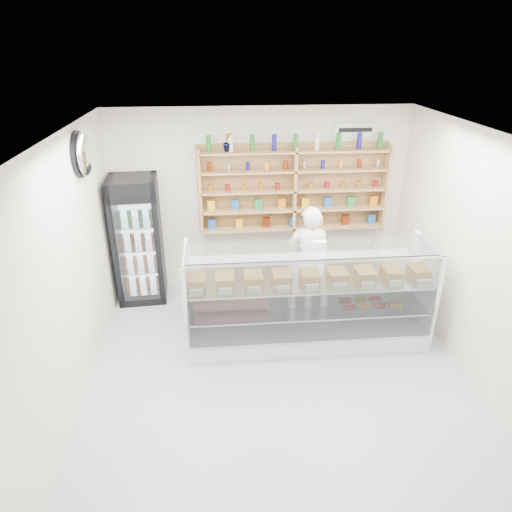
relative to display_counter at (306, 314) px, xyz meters
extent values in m
plane|color=#B6B5BB|center=(-0.45, -0.81, -0.37)|extent=(5.00, 5.00, 0.00)
plane|color=white|center=(-0.45, -0.81, 2.43)|extent=(5.00, 5.00, 0.00)
plane|color=silver|center=(-0.45, 1.69, 1.03)|extent=(4.50, 0.00, 4.50)
plane|color=silver|center=(-0.45, -3.31, 1.03)|extent=(4.50, 0.00, 4.50)
plane|color=silver|center=(-2.70, -0.81, 1.03)|extent=(0.00, 5.00, 5.00)
plane|color=silver|center=(1.80, -0.81, 1.03)|extent=(0.00, 5.00, 5.00)
cube|color=white|center=(0.00, -0.01, -0.24)|extent=(3.11, 0.88, 0.26)
cube|color=white|center=(0.00, 0.40, 0.22)|extent=(3.11, 0.05, 0.65)
cube|color=silver|center=(0.00, -0.01, 0.16)|extent=(2.98, 0.77, 0.02)
cube|color=silver|center=(0.00, -0.01, 0.54)|extent=(3.04, 0.81, 0.02)
cube|color=silver|center=(0.00, -0.44, 0.43)|extent=(3.04, 0.13, 1.08)
cube|color=silver|center=(0.00, -0.07, 0.98)|extent=(3.04, 0.62, 0.01)
imported|color=white|center=(0.16, 0.73, 0.44)|extent=(0.65, 0.49, 1.61)
cube|color=black|center=(-2.30, 1.33, 0.58)|extent=(0.73, 0.71, 1.91)
cube|color=#2B0435|center=(-2.32, 1.01, 1.39)|extent=(0.67, 0.07, 0.27)
cube|color=silver|center=(-2.32, 1.00, 0.50)|extent=(0.58, 0.05, 1.51)
cube|color=#A8804F|center=(-1.35, 1.53, 1.22)|extent=(0.04, 0.28, 1.33)
cube|color=#A8804F|center=(0.05, 1.53, 1.22)|extent=(0.04, 0.28, 1.33)
cube|color=#A8804F|center=(1.45, 1.53, 1.22)|extent=(0.04, 0.28, 1.33)
cube|color=#A8804F|center=(0.05, 1.53, 0.63)|extent=(2.80, 0.28, 0.03)
cube|color=#A8804F|center=(0.05, 1.53, 0.93)|extent=(2.80, 0.28, 0.03)
cube|color=#A8804F|center=(0.05, 1.53, 1.23)|extent=(2.80, 0.28, 0.03)
cube|color=#A8804F|center=(0.05, 1.53, 1.53)|extent=(2.80, 0.28, 0.03)
cube|color=#A8804F|center=(0.05, 1.53, 1.81)|extent=(2.80, 0.28, 0.03)
imported|color=#1E6626|center=(-0.92, 1.53, 1.96)|extent=(0.17, 0.15, 0.27)
ellipsoid|color=silver|center=(-2.62, 0.39, 2.08)|extent=(0.15, 0.50, 0.50)
cube|color=white|center=(0.95, 1.66, 2.08)|extent=(0.62, 0.03, 0.20)
camera|label=1|loc=(-1.11, -5.02, 3.28)|focal=32.00mm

